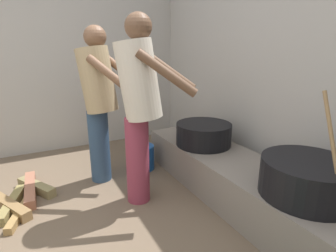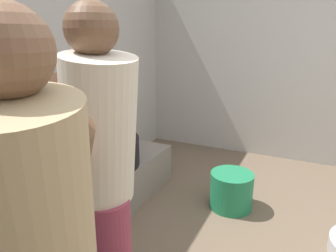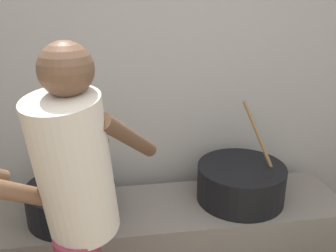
% 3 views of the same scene
% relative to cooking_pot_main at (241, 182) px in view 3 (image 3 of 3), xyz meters
% --- Properties ---
extents(block_enclosure_rear, '(4.84, 0.20, 2.28)m').
position_rel_cooking_pot_main_xyz_m(block_enclosure_rear, '(-0.47, 0.51, 0.65)').
color(block_enclosure_rear, '#ADA8A0').
rests_on(block_enclosure_rear, ground_plane).
extents(hearth_ledge, '(2.51, 0.60, 0.36)m').
position_rel_cooking_pot_main_xyz_m(hearth_ledge, '(-0.57, -0.01, -0.31)').
color(hearth_ledge, slate).
rests_on(hearth_ledge, ground_plane).
extents(cooking_pot_main, '(0.60, 0.60, 0.70)m').
position_rel_cooking_pot_main_xyz_m(cooking_pot_main, '(0.00, 0.00, 0.00)').
color(cooking_pot_main, black).
rests_on(cooking_pot_main, hearth_ledge).
extents(cooking_pot_secondary, '(0.56, 0.56, 0.22)m').
position_rel_cooking_pot_main_xyz_m(cooking_pot_secondary, '(-1.13, -0.03, -0.01)').
color(cooking_pot_secondary, black).
rests_on(cooking_pot_secondary, hearth_ledge).
extents(cook_in_cream_shirt, '(0.61, 0.73, 1.57)m').
position_rel_cooking_pot_main_xyz_m(cook_in_cream_shirt, '(-1.01, -0.77, 0.41)').
color(cook_in_cream_shirt, '#8C3347').
rests_on(cook_in_cream_shirt, ground_plane).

